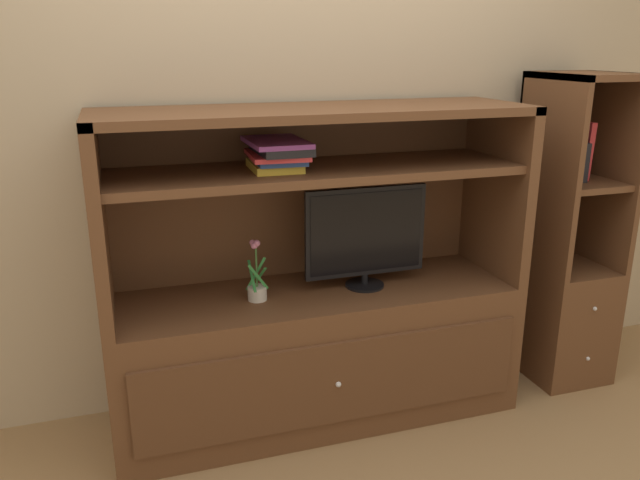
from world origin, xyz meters
TOP-DOWN VIEW (x-y plane):
  - ground_plane at (0.00, 0.00)m, footprint 8.00×8.00m
  - painted_rear_wall at (0.00, 0.75)m, footprint 6.00×0.10m
  - media_console at (0.00, 0.41)m, footprint 1.81×0.58m
  - tv_monitor at (0.22, 0.38)m, footprint 0.56×0.17m
  - potted_plant at (-0.27, 0.38)m, footprint 0.09×0.14m
  - magazine_stack at (-0.17, 0.40)m, footprint 0.24×0.34m
  - bookshelf_tall at (1.32, 0.41)m, footprint 0.38×0.48m
  - upright_book_row at (1.27, 0.40)m, footprint 0.17×0.18m

SIDE VIEW (x-z plane):
  - ground_plane at x=0.00m, z-range 0.00..0.00m
  - media_console at x=0.00m, z-range -0.25..1.16m
  - bookshelf_tall at x=1.32m, z-range -0.24..1.29m
  - potted_plant at x=-0.27m, z-range 0.54..0.81m
  - tv_monitor at x=0.22m, z-range 0.62..1.08m
  - upright_book_row at x=1.27m, z-range 1.01..1.29m
  - magazine_stack at x=-0.17m, z-range 1.17..1.29m
  - painted_rear_wall at x=0.00m, z-range 0.00..2.80m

